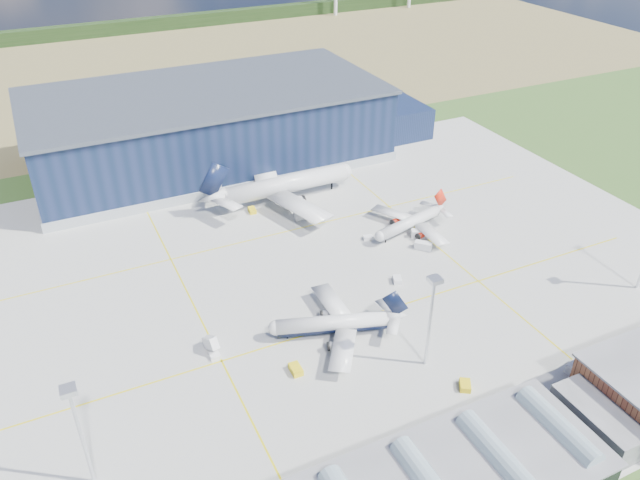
{
  "coord_description": "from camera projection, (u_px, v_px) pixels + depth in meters",
  "views": [
    {
      "loc": [
        -54.86,
        -111.84,
        94.91
      ],
      "look_at": [
        4.88,
        12.58,
        9.5
      ],
      "focal_mm": 35.0,
      "sensor_mm": 36.0,
      "label": 1
    }
  ],
  "objects": [
    {
      "name": "airliner_red",
      "position": [
        409.0,
        218.0,
        181.58
      ],
      "size": [
        36.06,
        35.58,
        9.78
      ],
      "primitive_type": null,
      "rotation": [
        0.0,
        0.0,
        3.38
      ],
      "color": "silver",
      "rests_on": "ground"
    },
    {
      "name": "farmland",
      "position": [
        139.0,
        69.0,
        324.51
      ],
      "size": [
        600.0,
        220.0,
        0.01
      ],
      "primitive_type": "cube",
      "color": "olive",
      "rests_on": "ground"
    },
    {
      "name": "treeline",
      "position": [
        111.0,
        28.0,
        383.73
      ],
      "size": [
        600.0,
        8.0,
        8.0
      ],
      "primitive_type": "cube",
      "color": "black",
      "rests_on": "ground"
    },
    {
      "name": "airliner_navy",
      "position": [
        332.0,
        316.0,
        141.92
      ],
      "size": [
        41.66,
        41.2,
        10.83
      ],
      "primitive_type": null,
      "rotation": [
        0.0,
        0.0,
        2.83
      ],
      "color": "silver",
      "rests_on": "ground"
    },
    {
      "name": "gse_tug_a",
      "position": [
        296.0,
        369.0,
        133.9
      ],
      "size": [
        2.31,
        3.7,
        1.53
      ],
      "primitive_type": "cube",
      "rotation": [
        0.0,
        0.0,
        -0.02
      ],
      "color": "yellow",
      "rests_on": "ground"
    },
    {
      "name": "gse_tug_b",
      "position": [
        465.0,
        386.0,
        129.89
      ],
      "size": [
        3.63,
        3.98,
        1.43
      ],
      "primitive_type": "cube",
      "rotation": [
        0.0,
        0.0,
        -0.56
      ],
      "color": "yellow",
      "rests_on": "ground"
    },
    {
      "name": "gse_cart_b",
      "position": [
        368.0,
        238.0,
        180.29
      ],
      "size": [
        3.13,
        2.49,
        1.19
      ],
      "primitive_type": "cube",
      "rotation": [
        0.0,
        0.0,
        1.3
      ],
      "color": "silver",
      "rests_on": "ground"
    },
    {
      "name": "gse_van_a",
      "position": [
        421.0,
        234.0,
        181.01
      ],
      "size": [
        5.95,
        4.68,
        2.39
      ],
      "primitive_type": "cube",
      "rotation": [
        0.0,
        0.0,
        1.08
      ],
      "color": "silver",
      "rests_on": "ground"
    },
    {
      "name": "gse_van_b",
      "position": [
        423.0,
        246.0,
        175.69
      ],
      "size": [
        4.85,
        4.99,
        2.19
      ],
      "primitive_type": "cube",
      "rotation": [
        0.0,
        0.0,
        0.75
      ],
      "color": "silver",
      "rests_on": "ground"
    },
    {
      "name": "airliner_widebody",
      "position": [
        285.0,
        176.0,
        196.81
      ],
      "size": [
        53.87,
        52.74,
        17.29
      ],
      "primitive_type": null,
      "rotation": [
        0.0,
        0.0,
        0.02
      ],
      "color": "silver",
      "rests_on": "ground"
    },
    {
      "name": "apron",
      "position": [
        308.0,
        280.0,
        163.52
      ],
      "size": [
        220.0,
        160.0,
        0.08
      ],
      "color": "#9C9C97",
      "rests_on": "ground"
    },
    {
      "name": "hangar",
      "position": [
        216.0,
        128.0,
        223.46
      ],
      "size": [
        145.0,
        62.0,
        26.1
      ],
      "color": "#101C36",
      "rests_on": "ground"
    },
    {
      "name": "light_mast_center",
      "position": [
        432.0,
        308.0,
        128.43
      ],
      "size": [
        2.6,
        2.6,
        23.0
      ],
      "color": "silver",
      "rests_on": "ground"
    },
    {
      "name": "airstair",
      "position": [
        211.0,
        346.0,
        139.34
      ],
      "size": [
        2.78,
        4.77,
        2.87
      ],
      "primitive_type": "cube",
      "rotation": [
        0.0,
        0.0,
        0.23
      ],
      "color": "silver",
      "rests_on": "ground"
    },
    {
      "name": "gse_cart_a",
      "position": [
        397.0,
        280.0,
        162.28
      ],
      "size": [
        3.13,
        3.69,
        1.35
      ],
      "primitive_type": "cube",
      "rotation": [
        0.0,
        0.0,
        -0.4
      ],
      "color": "silver",
      "rests_on": "ground"
    },
    {
      "name": "gse_van_c",
      "position": [
        577.0,
        367.0,
        133.99
      ],
      "size": [
        5.46,
        3.47,
        2.42
      ],
      "primitive_type": "cube",
      "rotation": [
        0.0,
        0.0,
        1.79
      ],
      "color": "silver",
      "rests_on": "ground"
    },
    {
      "name": "light_mast_west",
      "position": [
        77.0,
        421.0,
        102.66
      ],
      "size": [
        2.6,
        2.6,
        23.0
      ],
      "color": "silver",
      "rests_on": "ground"
    },
    {
      "name": "ground",
      "position": [
        324.0,
        301.0,
        155.86
      ],
      "size": [
        600.0,
        600.0,
        0.0
      ],
      "primitive_type": "plane",
      "color": "#31501E",
      "rests_on": "ground"
    },
    {
      "name": "car_b",
      "position": [
        606.0,
        365.0,
        135.28
      ],
      "size": [
        3.3,
        1.27,
        1.07
      ],
      "primitive_type": "imported",
      "rotation": [
        0.0,
        0.0,
        1.61
      ],
      "color": "#99999E",
      "rests_on": "ground"
    },
    {
      "name": "gse_tug_c",
      "position": [
        252.0,
        210.0,
        193.9
      ],
      "size": [
        2.3,
        3.43,
        1.43
      ],
      "primitive_type": "cube",
      "rotation": [
        0.0,
        0.0,
        -0.08
      ],
      "color": "yellow",
      "rests_on": "ground"
    }
  ]
}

